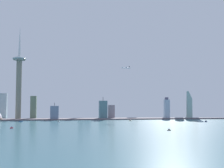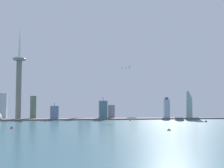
# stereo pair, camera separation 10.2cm
# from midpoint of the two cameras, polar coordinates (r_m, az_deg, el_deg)

# --- Properties ---
(ground_plane) EXTENTS (6000.00, 6000.00, 0.00)m
(ground_plane) POSITION_cam_midpoint_polar(r_m,az_deg,el_deg) (482.63, 4.84, -10.24)
(ground_plane) COLOR #345D6B
(waterfront_pier) EXTENTS (914.94, 66.27, 3.99)m
(waterfront_pier) POSITION_cam_midpoint_polar(r_m,az_deg,el_deg) (960.67, -1.89, -7.00)
(waterfront_pier) COLOR #665B62
(waterfront_pier) RESTS_ON ground
(observation_tower) EXTENTS (43.51, 43.51, 309.27)m
(observation_tower) POSITION_cam_midpoint_polar(r_m,az_deg,el_deg) (981.09, -18.16, 1.35)
(observation_tower) COLOR gray
(observation_tower) RESTS_ON ground
(skyscraper_0) EXTENTS (15.16, 18.15, 142.12)m
(skyscraper_0) POSITION_cam_midpoint_polar(r_m,az_deg,el_deg) (1064.10, -0.04, -2.99)
(skyscraper_0) COLOR gray
(skyscraper_0) RESTS_ON ground
(skyscraper_1) EXTENTS (26.77, 12.77, 56.35)m
(skyscraper_1) POSITION_cam_midpoint_polar(r_m,az_deg,el_deg) (944.10, -11.46, -5.70)
(skyscraper_1) COLOR slate
(skyscraper_1) RESTS_ON ground
(skyscraper_2) EXTENTS (19.23, 19.28, 78.91)m
(skyscraper_2) POSITION_cam_midpoint_polar(r_m,az_deg,el_deg) (1000.69, -15.48, -4.59)
(skyscraper_2) COLOR slate
(skyscraper_2) RESTS_ON ground
(skyscraper_3) EXTENTS (19.87, 22.86, 108.24)m
(skyscraper_3) POSITION_cam_midpoint_polar(r_m,az_deg,el_deg) (1046.77, 15.06, -3.95)
(skyscraper_3) COLOR #92B6B2
(skyscraper_3) RESTS_ON ground
(skyscraper_4) EXTENTS (18.08, 25.76, 75.24)m
(skyscraper_4) POSITION_cam_midpoint_polar(r_m,az_deg,el_deg) (1020.76, 10.84, -4.89)
(skyscraper_4) COLOR #A3BCD4
(skyscraper_4) RESTS_ON ground
(skyscraper_5) EXTENTS (25.59, 18.81, 88.71)m
(skyscraper_5) POSITION_cam_midpoint_polar(r_m,az_deg,el_deg) (1046.57, -21.00, -4.17)
(skyscraper_5) COLOR #A3B5BE
(skyscraper_5) RESTS_ON ground
(skyscraper_6) EXTENTS (20.35, 24.42, 152.98)m
(skyscraper_6) POSITION_cam_midpoint_polar(r_m,az_deg,el_deg) (1092.08, 16.02, -2.69)
(skyscraper_6) COLOR #A0918E
(skyscraper_6) RESTS_ON ground
(skyscraper_7) EXTENTS (26.81, 21.51, 58.61)m
(skyscraper_7) POSITION_cam_midpoint_polar(r_m,az_deg,el_deg) (1046.16, 4.41, -5.34)
(skyscraper_7) COLOR #9FA7B1
(skyscraper_7) RESTS_ON ground
(skyscraper_8) EXTENTS (22.84, 12.88, 48.25)m
(skyscraper_8) POSITION_cam_midpoint_polar(r_m,az_deg,el_deg) (1002.05, -0.12, -5.61)
(skyscraper_8) COLOR #9E919C
(skyscraper_8) RESTS_ON ground
(skyscraper_9) EXTENTS (24.85, 17.19, 54.92)m
(skyscraper_9) POSITION_cam_midpoint_polar(r_m,az_deg,el_deg) (1057.04, -5.00, -5.43)
(skyscraper_9) COLOR #466484
(skyscraper_9) RESTS_ON ground
(skyscraper_10) EXTENTS (27.49, 24.86, 75.25)m
(skyscraper_10) POSITION_cam_midpoint_polar(r_m,az_deg,el_deg) (972.34, -1.82, -5.22)
(skyscraper_10) COLOR slate
(skyscraper_10) RESTS_ON ground
(skyscraper_11) EXTENTS (17.70, 14.45, 94.06)m
(skyscraper_11) POSITION_cam_midpoint_polar(r_m,az_deg,el_deg) (1022.61, -6.29, -4.27)
(skyscraper_11) COLOR gray
(skyscraper_11) RESTS_ON ground
(skyscraper_12) EXTENTS (22.06, 22.83, 116.26)m
(skyscraper_12) POSITION_cam_midpoint_polar(r_m,az_deg,el_deg) (1055.31, 13.23, -3.77)
(skyscraper_12) COLOR #A19690
(skyscraper_12) RESTS_ON ground
(boat_1) EXTENTS (10.39, 8.94, 3.66)m
(boat_1) POSITION_cam_midpoint_polar(r_m,az_deg,el_deg) (875.45, 3.67, -7.33)
(boat_1) COLOR beige
(boat_1) RESTS_ON ground
(boat_2) EXTENTS (7.81, 9.57, 7.87)m
(boat_2) POSITION_cam_midpoint_polar(r_m,az_deg,el_deg) (828.66, -10.65, -7.47)
(boat_2) COLOR white
(boat_2) RESTS_ON ground
(boat_4) EXTENTS (5.77, 8.57, 9.19)m
(boat_4) POSITION_cam_midpoint_polar(r_m,az_deg,el_deg) (575.21, 11.38, -9.02)
(boat_4) COLOR beige
(boat_4) RESTS_ON ground
(boat_5) EXTENTS (6.74, 1.89, 4.41)m
(boat_5) POSITION_cam_midpoint_polar(r_m,az_deg,el_deg) (653.57, -19.48, -8.24)
(boat_5) COLOR red
(boat_5) RESTS_ON ground
(boat_6) EXTENTS (9.65, 17.42, 4.46)m
(boat_6) POSITION_cam_midpoint_polar(r_m,az_deg,el_deg) (880.16, -17.82, -7.11)
(boat_6) COLOR #285384
(boat_6) RESTS_ON ground
(boat_7) EXTENTS (11.22, 10.96, 7.29)m
(boat_7) POSITION_cam_midpoint_polar(r_m,az_deg,el_deg) (872.68, 18.32, -7.14)
(boat_7) COLOR navy
(boat_7) RESTS_ON ground
(airplane) EXTENTS (30.60, 30.49, 8.00)m
(airplane) POSITION_cam_midpoint_polar(r_m,az_deg,el_deg) (996.37, 2.81, 3.28)
(airplane) COLOR silver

